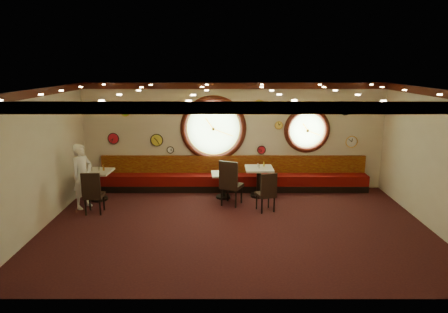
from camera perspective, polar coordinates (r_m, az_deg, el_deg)
floor at (r=9.57m, az=1.71°, el=-9.89°), size 9.00×6.00×0.00m
ceiling at (r=8.82m, az=1.85°, el=9.61°), size 9.00×6.00×0.02m
wall_back at (r=12.00m, az=1.35°, el=2.86°), size 9.00×0.02×3.20m
wall_front at (r=6.19m, az=2.61°, el=-7.13°), size 9.00×0.02×3.20m
wall_left at (r=9.99m, az=-24.98°, el=-0.48°), size 0.02×6.00×3.20m
wall_right at (r=10.24m, az=27.83°, el=-0.48°), size 0.02×6.00×3.20m
molding_back at (r=11.77m, az=1.39°, el=10.07°), size 9.00×0.10×0.18m
molding_front at (r=5.89m, az=2.74°, el=6.96°), size 9.00×0.10×0.18m
molding_left at (r=9.76m, az=-25.57°, el=8.16°), size 0.10×6.00×0.18m
molding_right at (r=10.01m, az=28.51°, el=7.95°), size 0.10×6.00×0.18m
banquette_base at (r=12.09m, az=1.34°, el=-4.39°), size 8.00×0.55×0.20m
banquette_seat at (r=12.01m, az=1.35°, el=-3.26°), size 8.00×0.55×0.30m
banquette_back at (r=12.12m, az=1.33°, el=-1.15°), size 8.00×0.10×0.55m
porthole_left_glass at (r=11.95m, az=-1.53°, el=4.03°), size 1.66×0.02×1.66m
porthole_left_frame at (r=11.93m, az=-1.53°, el=4.02°), size 1.98×0.18×1.98m
porthole_left_ring at (r=11.91m, az=-1.54°, el=4.00°), size 1.61×0.03×1.61m
porthole_right_glass at (r=12.21m, az=11.76°, el=3.72°), size 1.10×0.02×1.10m
porthole_right_frame at (r=12.19m, az=11.77°, el=3.71°), size 1.38×0.18×1.38m
porthole_right_ring at (r=12.16m, az=11.80°, el=3.68°), size 1.09×0.03×1.09m
wall_clock_0 at (r=12.14m, az=-7.66°, el=0.94°), size 0.20×0.03×0.20m
wall_clock_1 at (r=12.14m, az=-9.58°, el=2.32°), size 0.36×0.03×0.36m
wall_clock_2 at (r=12.20m, az=-13.93°, el=6.21°), size 0.26×0.03×0.26m
wall_clock_3 at (r=11.95m, az=-8.32°, el=6.81°), size 0.24×0.03×0.24m
wall_clock_4 at (r=11.86m, az=5.03°, el=7.33°), size 0.30×0.03×0.30m
wall_clock_5 at (r=12.36m, az=16.95°, el=6.35°), size 0.28×0.03×0.28m
wall_clock_6 at (r=12.58m, az=17.75°, el=2.02°), size 0.34×0.03×0.34m
wall_clock_7 at (r=12.08m, az=5.37°, el=0.95°), size 0.24×0.03×0.24m
wall_clock_8 at (r=12.01m, az=7.84°, el=4.44°), size 0.22×0.03×0.22m
wall_clock_9 at (r=12.42m, az=-15.52°, el=2.50°), size 0.32×0.03×0.32m
table_a at (r=11.68m, az=-17.57°, el=-3.44°), size 0.81×0.81×0.84m
table_b at (r=11.33m, az=-0.09°, el=-3.70°), size 0.71×0.71×0.73m
table_c at (r=11.46m, az=5.01°, el=-3.13°), size 0.79×0.79×0.85m
chair_a at (r=10.59m, az=-18.28°, el=-4.63°), size 0.48×0.48×0.68m
chair_b at (r=10.63m, az=0.87°, el=-3.40°), size 0.69×0.69×0.77m
chair_c at (r=10.28m, az=6.18°, el=-4.75°), size 0.55×0.55×0.65m
condiment_a_salt at (r=11.63m, az=-18.38°, el=-1.68°), size 0.04×0.04×0.11m
condiment_b_salt at (r=11.29m, az=-0.44°, el=-2.05°), size 0.04×0.04×0.11m
condiment_c_salt at (r=11.45m, az=4.85°, el=-1.22°), size 0.04×0.04×0.11m
condiment_a_pepper at (r=11.60m, az=-17.45°, el=-1.66°), size 0.04×0.04×0.11m
condiment_b_pepper at (r=11.16m, az=0.28°, el=-2.30°), size 0.03×0.03×0.09m
condiment_c_pepper at (r=11.29m, az=5.04°, el=-1.47°), size 0.03×0.03×0.09m
condiment_a_bottle at (r=11.56m, az=-16.83°, el=-1.54°), size 0.05×0.05×0.16m
condiment_b_bottle at (r=11.26m, az=0.36°, el=-1.97°), size 0.05×0.05×0.16m
condiment_c_bottle at (r=11.51m, az=5.72°, el=-1.07°), size 0.05×0.05×0.15m
waiter at (r=11.11m, az=-19.58°, el=-2.66°), size 0.66×0.75×1.72m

